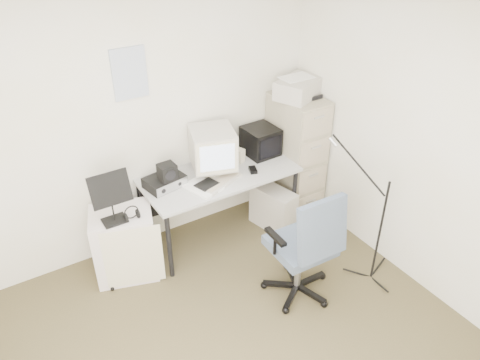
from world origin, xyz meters
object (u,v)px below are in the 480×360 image
desk (220,205)px  side_cart (125,243)px  office_chair (300,243)px  filing_cabinet (295,155)px

desk → side_cart: desk is taller
office_chair → side_cart: 1.59m
desk → office_chair: 1.09m
office_chair → side_cart: (-1.18, 1.04, -0.21)m
filing_cabinet → office_chair: 1.35m
desk → office_chair: (0.16, -1.07, 0.18)m
desk → side_cart: (-1.02, -0.03, -0.03)m
office_chair → desk: bearing=100.8°
filing_cabinet → desk: size_ratio=0.87×
filing_cabinet → office_chair: (-0.79, -1.10, -0.11)m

